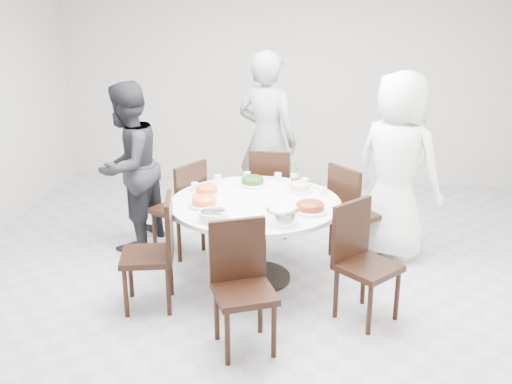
# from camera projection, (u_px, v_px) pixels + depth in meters

# --- Properties ---
(floor) EXTENTS (6.00, 6.00, 0.01)m
(floor) POSITION_uv_depth(u_px,v_px,m) (263.00, 280.00, 5.45)
(floor) COLOR #B4B3B8
(floor) RESTS_ON ground
(wall_back) EXTENTS (6.00, 0.01, 2.80)m
(wall_back) POSITION_uv_depth(u_px,v_px,m) (287.00, 78.00, 7.81)
(wall_back) COLOR beige
(wall_back) RESTS_ON ground
(wall_front) EXTENTS (6.00, 0.01, 2.80)m
(wall_front) POSITION_uv_depth(u_px,v_px,m) (180.00, 315.00, 2.17)
(wall_front) COLOR beige
(wall_front) RESTS_ON ground
(dining_table) EXTENTS (1.50, 1.50, 0.75)m
(dining_table) POSITION_uv_depth(u_px,v_px,m) (255.00, 241.00, 5.36)
(dining_table) COLOR white
(dining_table) RESTS_ON floor
(chair_ne) EXTENTS (0.59, 0.59, 0.95)m
(chair_ne) POSITION_uv_depth(u_px,v_px,m) (357.00, 212.00, 5.77)
(chair_ne) COLOR black
(chair_ne) RESTS_ON floor
(chair_n) EXTENTS (0.43, 0.43, 0.95)m
(chair_n) POSITION_uv_depth(u_px,v_px,m) (271.00, 190.00, 6.37)
(chair_n) COLOR black
(chair_n) RESTS_ON floor
(chair_nw) EXTENTS (0.58, 0.58, 0.95)m
(chair_nw) POSITION_uv_depth(u_px,v_px,m) (178.00, 207.00, 5.89)
(chair_nw) COLOR black
(chair_nw) RESTS_ON floor
(chair_sw) EXTENTS (0.49, 0.49, 0.95)m
(chair_sw) POSITION_uv_depth(u_px,v_px,m) (147.00, 254.00, 4.86)
(chair_sw) COLOR black
(chair_sw) RESTS_ON floor
(chair_s) EXTENTS (0.55, 0.55, 0.95)m
(chair_s) POSITION_uv_depth(u_px,v_px,m) (244.00, 290.00, 4.27)
(chair_s) COLOR black
(chair_s) RESTS_ON floor
(chair_se) EXTENTS (0.59, 0.59, 0.95)m
(chair_se) POSITION_uv_depth(u_px,v_px,m) (368.00, 265.00, 4.67)
(chair_se) COLOR black
(chair_se) RESTS_ON floor
(diner_right) EXTENTS (1.06, 0.98, 1.82)m
(diner_right) POSITION_uv_depth(u_px,v_px,m) (397.00, 166.00, 5.71)
(diner_right) COLOR white
(diner_right) RESTS_ON floor
(diner_middle) EXTENTS (0.83, 0.71, 1.92)m
(diner_middle) POSITION_uv_depth(u_px,v_px,m) (267.00, 140.00, 6.46)
(diner_middle) COLOR black
(diner_middle) RESTS_ON floor
(diner_left) EXTENTS (0.83, 0.96, 1.68)m
(diner_left) POSITION_uv_depth(u_px,v_px,m) (128.00, 166.00, 5.94)
(diner_left) COLOR black
(diner_left) RESTS_ON floor
(dish_greens) EXTENTS (0.27, 0.27, 0.07)m
(dish_greens) POSITION_uv_depth(u_px,v_px,m) (253.00, 182.00, 5.65)
(dish_greens) COLOR white
(dish_greens) RESTS_ON dining_table
(dish_pale) EXTENTS (0.24, 0.24, 0.07)m
(dish_pale) POSITION_uv_depth(u_px,v_px,m) (299.00, 188.00, 5.49)
(dish_pale) COLOR white
(dish_pale) RESTS_ON dining_table
(dish_orange) EXTENTS (0.25, 0.25, 0.07)m
(dish_orange) POSITION_uv_depth(u_px,v_px,m) (207.00, 191.00, 5.39)
(dish_orange) COLOR white
(dish_orange) RESTS_ON dining_table
(dish_redbrown) EXTENTS (0.30, 0.30, 0.08)m
(dish_redbrown) POSITION_uv_depth(u_px,v_px,m) (310.00, 208.00, 4.98)
(dish_redbrown) COLOR white
(dish_redbrown) RESTS_ON dining_table
(dish_tofu) EXTENTS (0.27, 0.27, 0.07)m
(dish_tofu) POSITION_uv_depth(u_px,v_px,m) (204.00, 202.00, 5.11)
(dish_tofu) COLOR white
(dish_tofu) RESTS_ON dining_table
(rice_bowl) EXTENTS (0.25, 0.25, 0.11)m
(rice_bowl) POSITION_uv_depth(u_px,v_px,m) (282.00, 216.00, 4.74)
(rice_bowl) COLOR silver
(rice_bowl) RESTS_ON dining_table
(soup_bowl) EXTENTS (0.24, 0.24, 0.08)m
(soup_bowl) POSITION_uv_depth(u_px,v_px,m) (214.00, 216.00, 4.80)
(soup_bowl) COLOR white
(soup_bowl) RESTS_ON dining_table
(beverage_bottle) EXTENTS (0.07, 0.07, 0.24)m
(beverage_bottle) POSITION_uv_depth(u_px,v_px,m) (295.00, 173.00, 5.63)
(beverage_bottle) COLOR #296830
(beverage_bottle) RESTS_ON dining_table
(tea_cups) EXTENTS (0.07, 0.07, 0.08)m
(tea_cups) POSITION_uv_depth(u_px,v_px,m) (260.00, 176.00, 5.82)
(tea_cups) COLOR white
(tea_cups) RESTS_ON dining_table
(chopsticks) EXTENTS (0.24, 0.04, 0.01)m
(chopsticks) POSITION_uv_depth(u_px,v_px,m) (260.00, 177.00, 5.87)
(chopsticks) COLOR tan
(chopsticks) RESTS_ON dining_table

